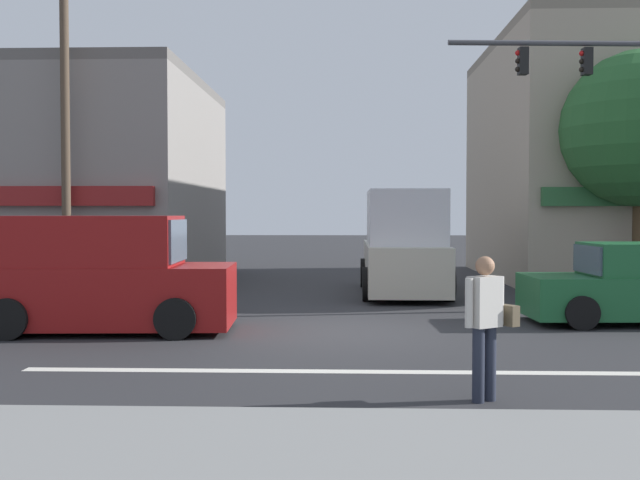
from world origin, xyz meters
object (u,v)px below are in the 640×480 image
Objects in this scene: street_tree at (640,129)px; traffic_light_mast at (617,123)px; box_truck_approaching_near at (404,247)px; pedestrian_foreground_with_bag at (486,319)px; utility_pole_near_left at (65,120)px; sedan_parked_curbside at (632,287)px; van_waiting_far at (100,277)px.

street_tree reaches higher than traffic_light_mast.
pedestrian_foreground_with_bag is at bearing -89.68° from box_truck_approaching_near.
box_truck_approaching_near is (-4.54, 2.80, -2.92)m from traffic_light_mast.
utility_pole_near_left is at bearing -175.89° from street_tree.
traffic_light_mast is 1.49× the size of sedan_parked_curbside.
utility_pole_near_left is 13.65m from sedan_parked_curbside.
utility_pole_near_left reaches higher than box_truck_approaching_near.
utility_pole_near_left is at bearing -170.66° from box_truck_approaching_near.
pedestrian_foreground_with_bag is (0.06, -11.29, -0.30)m from box_truck_approaching_near.
utility_pole_near_left is 1.39× the size of traffic_light_mast.
utility_pole_near_left reaches higher than pedestrian_foreground_with_bag.
sedan_parked_curbside is (4.07, -5.07, -0.54)m from box_truck_approaching_near.
pedestrian_foreground_with_bag is (-4.01, -6.21, 0.24)m from sedan_parked_curbside.
van_waiting_far is (-10.56, -3.62, -3.17)m from traffic_light_mast.
sedan_parked_curbside is (12.60, -3.67, -3.76)m from utility_pole_near_left.
traffic_light_mast reaches higher than pedestrian_foreground_with_bag.
sedan_parked_curbside is at bearing -51.26° from box_truck_approaching_near.
traffic_light_mast reaches higher than van_waiting_far.
traffic_light_mast is 3.71× the size of pedestrian_foreground_with_bag.
street_tree is 0.73× the size of utility_pole_near_left.
sedan_parked_curbside is 2.50× the size of pedestrian_foreground_with_bag.
box_truck_approaching_near is (8.53, 1.40, -3.22)m from utility_pole_near_left.
traffic_light_mast is 1.10× the size of box_truck_approaching_near.
van_waiting_far is 7.79m from pedestrian_foreground_with_bag.
traffic_light_mast is 10.12m from pedestrian_foreground_with_bag.
van_waiting_far is at bearing -172.39° from sedan_parked_curbside.
box_truck_approaching_near is 3.36× the size of pedestrian_foreground_with_bag.
street_tree is 14.57m from utility_pole_near_left.
box_truck_approaching_near is 6.53m from sedan_parked_curbside.
box_truck_approaching_near is 1.35× the size of sedan_parked_curbside.
utility_pole_near_left is 1.84× the size of van_waiting_far.
traffic_light_mast is (-1.46, -2.44, -0.14)m from street_tree.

